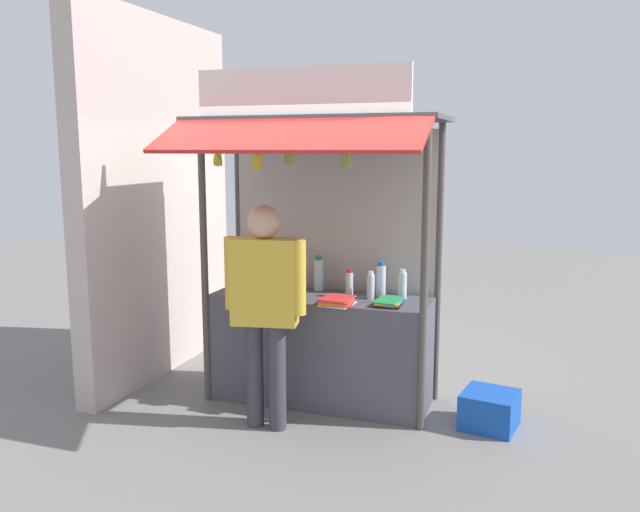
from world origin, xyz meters
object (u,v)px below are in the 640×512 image
magazine_stack_left (249,288)px  banana_bunch_inner_left (257,160)px  magazine_stack_front_left (337,301)px  water_bottle_rear_center (281,277)px  banana_bunch_rightmost (345,159)px  banana_bunch_leftmost (218,158)px  magazine_stack_mid_left (281,295)px  water_bottle_back_left (381,280)px  water_bottle_back_right (319,274)px  magazine_stack_right (389,302)px  plastic_crate (490,410)px  water_bottle_mid_right (371,286)px  banana_bunch_inner_right (289,156)px  water_bottle_front_right (349,284)px  vendor_person (265,296)px  water_bottle_center (403,285)px

magazine_stack_left → banana_bunch_inner_left: banana_bunch_inner_left is taller
magazine_stack_front_left → water_bottle_rear_center: bearing=154.1°
banana_bunch_rightmost → banana_bunch_leftmost: bearing=-179.8°
magazine_stack_mid_left → banana_bunch_leftmost: size_ratio=1.03×
water_bottle_back_left → magazine_stack_mid_left: (-0.75, -0.40, -0.09)m
magazine_stack_left → magazine_stack_mid_left: 0.46m
water_bottle_back_right → magazine_stack_right: size_ratio=0.98×
water_bottle_back_right → plastic_crate: 1.82m
water_bottle_back_left → water_bottle_back_right: bearing=176.0°
water_bottle_mid_right → banana_bunch_inner_left: size_ratio=0.78×
banana_bunch_inner_right → water_bottle_back_right: bearing=87.5°
water_bottle_back_left → magazine_stack_left: 1.17m
water_bottle_front_right → magazine_stack_right: water_bottle_front_right is taller
water_bottle_mid_right → banana_bunch_inner_right: size_ratio=0.97×
water_bottle_rear_center → magazine_stack_right: (1.01, -0.18, -0.10)m
water_bottle_rear_center → banana_bunch_rightmost: 1.36m
banana_bunch_rightmost → vendor_person: 1.21m
water_bottle_back_left → vendor_person: vendor_person is taller
water_bottle_back_left → banana_bunch_leftmost: bearing=-154.3°
water_bottle_front_right → banana_bunch_leftmost: 1.51m
water_bottle_rear_center → plastic_crate: 2.05m
water_bottle_center → banana_bunch_inner_left: 1.58m
banana_bunch_rightmost → vendor_person: size_ratio=0.16×
magazine_stack_left → vendor_person: (0.44, -0.66, 0.10)m
magazine_stack_front_left → banana_bunch_inner_right: size_ratio=1.25×
banana_bunch_rightmost → magazine_stack_front_left: bearing=122.8°
magazine_stack_right → banana_bunch_inner_left: (-1.00, -0.31, 1.13)m
magazine_stack_left → magazine_stack_front_left: size_ratio=0.92×
magazine_stack_front_left → banana_bunch_leftmost: banana_bunch_leftmost is taller
banana_bunch_inner_left → banana_bunch_leftmost: (-0.35, 0.00, 0.02)m
magazine_stack_front_left → banana_bunch_inner_right: 1.22m
water_bottle_back_left → water_bottle_center: 0.20m
water_bottle_back_right → water_bottle_center: water_bottle_back_right is taller
water_bottle_mid_right → vendor_person: size_ratio=0.13×
water_bottle_back_left → water_bottle_back_right: 0.58m
water_bottle_back_left → banana_bunch_inner_right: size_ratio=1.23×
water_bottle_front_right → magazine_stack_front_left: bearing=-92.3°
water_bottle_back_right → magazine_stack_left: (-0.57, -0.22, -0.12)m
water_bottle_rear_center → water_bottle_back_right: water_bottle_back_right is taller
magazine_stack_left → magazine_stack_right: magazine_stack_left is taller
water_bottle_back_right → water_bottle_rear_center: bearing=-154.5°
water_bottle_back_right → water_bottle_front_right: 0.36m
water_bottle_rear_center → water_bottle_mid_right: (0.81, -0.02, -0.02)m
magazine_stack_front_left → banana_bunch_inner_left: (-0.60, -0.19, 1.12)m
water_bottle_rear_center → water_bottle_mid_right: water_bottle_rear_center is taller
magazine_stack_mid_left → banana_bunch_inner_left: bearing=-121.6°
water_bottle_back_right → magazine_stack_right: bearing=-23.9°
banana_bunch_rightmost → banana_bunch_inner_left: size_ratio=0.93×
plastic_crate → water_bottle_rear_center: bearing=175.1°
banana_bunch_leftmost → magazine_stack_right: bearing=12.8°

